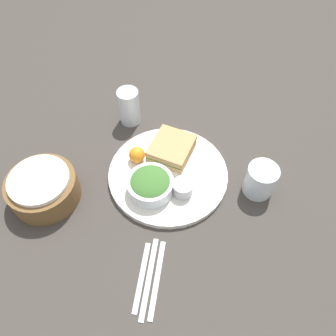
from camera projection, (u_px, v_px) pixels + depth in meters
The scene contains 12 objects.
ground_plane at pixel (168, 176), 0.92m from camera, with size 4.00×4.00×0.00m, color #3D3833.
plate at pixel (168, 174), 0.92m from camera, with size 0.33×0.33×0.02m, color white.
sandwich at pixel (172, 149), 0.93m from camera, with size 0.14×0.14×0.04m.
salad_bowl at pixel (150, 184), 0.86m from camera, with size 0.12×0.12×0.05m.
dressing_cup at pixel (183, 188), 0.86m from camera, with size 0.05×0.05×0.04m, color #B7B7BC.
orange_wedge at pixel (137, 155), 0.92m from camera, with size 0.05×0.05×0.05m, color orange.
drink_glass at pixel (129, 107), 1.00m from camera, with size 0.06×0.06×0.12m, color silver.
bread_basket at pixel (43, 188), 0.85m from camera, with size 0.18×0.18×0.08m.
fork at pixel (157, 279), 0.75m from camera, with size 0.18×0.01×0.01m, color silver.
knife at pixel (149, 278), 0.75m from camera, with size 0.19×0.01×0.01m, color silver.
spoon at pixel (142, 276), 0.75m from camera, with size 0.17×0.01×0.01m, color silver.
water_glass at pixel (260, 180), 0.86m from camera, with size 0.08×0.08×0.09m, color silver.
Camera 1 is at (-0.52, -0.08, 0.76)m, focal length 35.00 mm.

